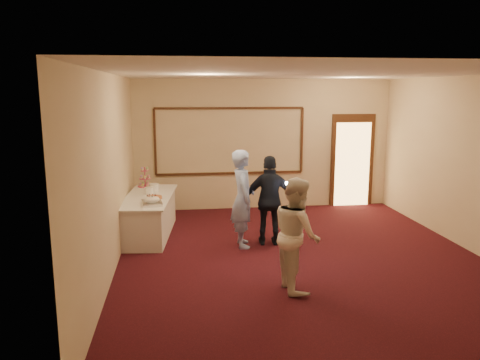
{
  "coord_description": "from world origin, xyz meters",
  "views": [
    {
      "loc": [
        -1.99,
        -7.19,
        2.74
      ],
      "look_at": [
        -0.89,
        1.04,
        1.15
      ],
      "focal_mm": 35.0,
      "sensor_mm": 36.0,
      "label": 1
    }
  ],
  "objects_px": {
    "pavlova_tray": "(152,201)",
    "plate_stack_a": "(149,191)",
    "cupcake_stand": "(145,179)",
    "plate_stack_b": "(154,188)",
    "woman": "(297,234)",
    "buffet_table": "(149,215)",
    "man": "(243,199)",
    "guest": "(270,201)",
    "tart": "(155,198)"
  },
  "relations": [
    {
      "from": "buffet_table",
      "to": "tart",
      "type": "relative_size",
      "value": 7.48
    },
    {
      "from": "woman",
      "to": "guest",
      "type": "xyz_separation_m",
      "value": [
        0.01,
        1.94,
        0.02
      ]
    },
    {
      "from": "plate_stack_b",
      "to": "woman",
      "type": "height_order",
      "value": "woman"
    },
    {
      "from": "plate_stack_b",
      "to": "woman",
      "type": "xyz_separation_m",
      "value": [
        2.09,
        -3.15,
        -0.06
      ]
    },
    {
      "from": "pavlova_tray",
      "to": "man",
      "type": "relative_size",
      "value": 0.28
    },
    {
      "from": "guest",
      "to": "plate_stack_b",
      "type": "bearing_deg",
      "value": -22.14
    },
    {
      "from": "pavlova_tray",
      "to": "man",
      "type": "bearing_deg",
      "value": -5.31
    },
    {
      "from": "man",
      "to": "plate_stack_b",
      "type": "bearing_deg",
      "value": 51.05
    },
    {
      "from": "tart",
      "to": "man",
      "type": "height_order",
      "value": "man"
    },
    {
      "from": "plate_stack_a",
      "to": "plate_stack_b",
      "type": "distance_m",
      "value": 0.25
    },
    {
      "from": "pavlova_tray",
      "to": "plate_stack_a",
      "type": "relative_size",
      "value": 2.86
    },
    {
      "from": "tart",
      "to": "woman",
      "type": "height_order",
      "value": "woman"
    },
    {
      "from": "pavlova_tray",
      "to": "tart",
      "type": "bearing_deg",
      "value": 85.84
    },
    {
      "from": "cupcake_stand",
      "to": "woman",
      "type": "xyz_separation_m",
      "value": [
        2.3,
        -3.69,
        -0.14
      ]
    },
    {
      "from": "buffet_table",
      "to": "woman",
      "type": "xyz_separation_m",
      "value": [
        2.18,
        -2.78,
        0.4
      ]
    },
    {
      "from": "plate_stack_a",
      "to": "tart",
      "type": "xyz_separation_m",
      "value": [
        0.13,
        -0.43,
        -0.04
      ]
    },
    {
      "from": "plate_stack_b",
      "to": "woman",
      "type": "relative_size",
      "value": 0.12
    },
    {
      "from": "cupcake_stand",
      "to": "guest",
      "type": "height_order",
      "value": "guest"
    },
    {
      "from": "pavlova_tray",
      "to": "cupcake_stand",
      "type": "height_order",
      "value": "cupcake_stand"
    },
    {
      "from": "guest",
      "to": "plate_stack_a",
      "type": "bearing_deg",
      "value": -16.17
    },
    {
      "from": "plate_stack_b",
      "to": "buffet_table",
      "type": "bearing_deg",
      "value": -103.86
    },
    {
      "from": "buffet_table",
      "to": "cupcake_stand",
      "type": "height_order",
      "value": "cupcake_stand"
    },
    {
      "from": "man",
      "to": "woman",
      "type": "relative_size",
      "value": 1.1
    },
    {
      "from": "buffet_table",
      "to": "man",
      "type": "xyz_separation_m",
      "value": [
        1.69,
        -0.87,
        0.48
      ]
    },
    {
      "from": "plate_stack_a",
      "to": "tart",
      "type": "bearing_deg",
      "value": -73.62
    },
    {
      "from": "plate_stack_b",
      "to": "man",
      "type": "height_order",
      "value": "man"
    },
    {
      "from": "pavlova_tray",
      "to": "tart",
      "type": "distance_m",
      "value": 0.42
    },
    {
      "from": "plate_stack_a",
      "to": "guest",
      "type": "distance_m",
      "value": 2.39
    },
    {
      "from": "tart",
      "to": "guest",
      "type": "height_order",
      "value": "guest"
    },
    {
      "from": "cupcake_stand",
      "to": "man",
      "type": "height_order",
      "value": "man"
    },
    {
      "from": "tart",
      "to": "woman",
      "type": "bearing_deg",
      "value": -50.43
    },
    {
      "from": "tart",
      "to": "plate_stack_b",
      "type": "bearing_deg",
      "value": 93.64
    },
    {
      "from": "pavlova_tray",
      "to": "plate_stack_a",
      "type": "bearing_deg",
      "value": 96.46
    },
    {
      "from": "cupcake_stand",
      "to": "plate_stack_b",
      "type": "distance_m",
      "value": 0.59
    },
    {
      "from": "tart",
      "to": "buffet_table",
      "type": "bearing_deg",
      "value": 113.58
    },
    {
      "from": "cupcake_stand",
      "to": "buffet_table",
      "type": "bearing_deg",
      "value": -82.66
    },
    {
      "from": "plate_stack_b",
      "to": "man",
      "type": "bearing_deg",
      "value": -37.56
    },
    {
      "from": "buffet_table",
      "to": "man",
      "type": "bearing_deg",
      "value": -27.15
    },
    {
      "from": "buffet_table",
      "to": "guest",
      "type": "xyz_separation_m",
      "value": [
        2.19,
        -0.84,
        0.42
      ]
    },
    {
      "from": "plate_stack_a",
      "to": "woman",
      "type": "distance_m",
      "value": 3.63
    },
    {
      "from": "plate_stack_b",
      "to": "tart",
      "type": "xyz_separation_m",
      "value": [
        0.04,
        -0.67,
        -0.05
      ]
    },
    {
      "from": "plate_stack_a",
      "to": "man",
      "type": "height_order",
      "value": "man"
    },
    {
      "from": "pavlova_tray",
      "to": "woman",
      "type": "bearing_deg",
      "value": -44.78
    },
    {
      "from": "guest",
      "to": "woman",
      "type": "bearing_deg",
      "value": 97.21
    },
    {
      "from": "pavlova_tray",
      "to": "plate_stack_b",
      "type": "distance_m",
      "value": 1.08
    },
    {
      "from": "man",
      "to": "guest",
      "type": "relative_size",
      "value": 1.07
    },
    {
      "from": "buffet_table",
      "to": "tart",
      "type": "bearing_deg",
      "value": -66.42
    },
    {
      "from": "pavlova_tray",
      "to": "cupcake_stand",
      "type": "xyz_separation_m",
      "value": [
        -0.22,
        1.63,
        0.09
      ]
    },
    {
      "from": "buffet_table",
      "to": "guest",
      "type": "distance_m",
      "value": 2.39
    },
    {
      "from": "buffet_table",
      "to": "guest",
      "type": "relative_size",
      "value": 1.42
    }
  ]
}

